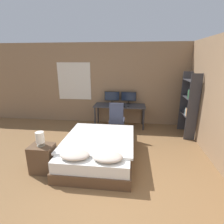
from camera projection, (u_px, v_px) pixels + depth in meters
ground_plane at (107, 211)px, 2.62m from camera, size 20.00×20.00×0.00m
wall_back at (123, 85)px, 5.89m from camera, size 12.00×0.08×2.70m
bed at (98, 150)px, 3.88m from camera, size 1.52×1.92×0.58m
nightstand at (43, 158)px, 3.48m from camera, size 0.45×0.36×0.57m
bedside_lamp at (40, 138)px, 3.35m from camera, size 0.16×0.16×0.28m
desk at (120, 108)px, 5.74m from camera, size 1.66×0.62×0.73m
monitor_left at (112, 97)px, 5.88m from camera, size 0.50×0.16×0.41m
monitor_right at (129, 97)px, 5.81m from camera, size 0.50×0.16×0.41m
keyboard at (119, 106)px, 5.52m from camera, size 0.38×0.13×0.02m
computer_mouse at (128, 106)px, 5.49m from camera, size 0.07×0.05×0.04m
office_chair at (117, 123)px, 5.07m from camera, size 0.52×0.52×1.03m
bookshelf at (190, 103)px, 4.93m from camera, size 0.29×0.78×1.84m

